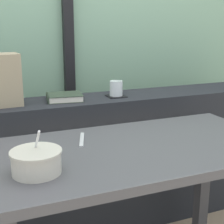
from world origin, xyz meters
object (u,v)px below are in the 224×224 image
object	(u,v)px
juice_glass	(116,89)
fork_utensil	(82,140)
soup_bowl	(36,162)
breakfast_table	(137,173)
coaster_square	(116,96)
closed_book	(64,97)

from	to	relation	value
juice_glass	fork_utensil	bearing A→B (deg)	-128.04
juice_glass	soup_bowl	world-z (taller)	juice_glass
juice_glass	breakfast_table	bearing A→B (deg)	-104.78
breakfast_table	coaster_square	size ratio (longest dim) A/B	11.86
coaster_square	juice_glass	xyz separation A→B (m)	(0.00, 0.00, 0.04)
breakfast_table	soup_bowl	bearing A→B (deg)	-166.43
breakfast_table	soup_bowl	distance (m)	0.46
breakfast_table	soup_bowl	world-z (taller)	soup_bowl
juice_glass	soup_bowl	size ratio (longest dim) A/B	0.50
fork_utensil	soup_bowl	bearing A→B (deg)	-113.44
soup_bowl	fork_utensil	xyz separation A→B (m)	(0.23, 0.25, -0.04)
closed_book	fork_utensil	distance (m)	0.47
closed_book	fork_utensil	size ratio (longest dim) A/B	1.22
coaster_square	fork_utensil	xyz separation A→B (m)	(-0.34, -0.44, -0.07)
breakfast_table	coaster_square	xyz separation A→B (m)	(0.16, 0.59, 0.20)
soup_bowl	fork_utensil	bearing A→B (deg)	47.25
breakfast_table	closed_book	bearing A→B (deg)	103.19
juice_glass	soup_bowl	bearing A→B (deg)	-129.84
coaster_square	closed_book	world-z (taller)	closed_book
coaster_square	juice_glass	bearing A→B (deg)	75.96
coaster_square	soup_bowl	xyz separation A→B (m)	(-0.58, -0.69, -0.04)
breakfast_table	closed_book	distance (m)	0.66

